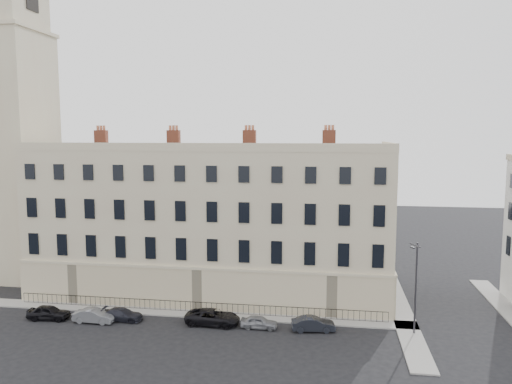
% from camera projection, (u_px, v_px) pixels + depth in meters
% --- Properties ---
extents(ground, '(160.00, 160.00, 0.00)m').
position_uv_depth(ground, '(250.00, 340.00, 40.38)').
color(ground, black).
rests_on(ground, ground).
extents(terrace, '(36.22, 12.22, 17.00)m').
position_uv_depth(terrace, '(212.00, 221.00, 52.16)').
color(terrace, '#C1AE8F').
rests_on(terrace, ground).
extents(church_tower, '(8.00, 8.13, 44.00)m').
position_uv_depth(church_tower, '(9.00, 116.00, 56.48)').
color(church_tower, '#C1AE8F').
rests_on(church_tower, ground).
extents(pavement_terrace, '(48.00, 2.00, 0.12)m').
position_uv_depth(pavement_terrace, '(153.00, 311.00, 46.79)').
color(pavement_terrace, gray).
rests_on(pavement_terrace, ground).
extents(pavement_east_return, '(2.00, 24.00, 0.12)m').
position_uv_depth(pavement_east_return, '(402.00, 313.00, 46.26)').
color(pavement_east_return, gray).
rests_on(pavement_east_return, ground).
extents(pavement_adjacent, '(2.00, 20.00, 0.12)m').
position_uv_depth(pavement_adjacent, '(509.00, 312.00, 46.71)').
color(pavement_adjacent, gray).
rests_on(pavement_adjacent, ground).
extents(railings, '(35.00, 0.04, 0.96)m').
position_uv_depth(railings, '(196.00, 307.00, 46.52)').
color(railings, black).
rests_on(railings, ground).
extents(car_a, '(3.86, 1.77, 1.28)m').
position_uv_depth(car_a, '(49.00, 312.00, 44.84)').
color(car_a, black).
rests_on(car_a, ground).
extents(car_b, '(3.71, 1.35, 1.22)m').
position_uv_depth(car_b, '(94.00, 316.00, 44.14)').
color(car_b, slate).
rests_on(car_b, ground).
extents(car_c, '(3.78, 1.58, 1.09)m').
position_uv_depth(car_c, '(122.00, 315.00, 44.59)').
color(car_c, black).
rests_on(car_c, ground).
extents(car_d, '(4.84, 2.33, 1.33)m').
position_uv_depth(car_d, '(213.00, 317.00, 43.65)').
color(car_d, black).
rests_on(car_d, ground).
extents(car_e, '(3.22, 1.33, 1.09)m').
position_uv_depth(car_e, '(259.00, 322.00, 42.79)').
color(car_e, gray).
rests_on(car_e, ground).
extents(car_f, '(3.85, 1.82, 1.22)m').
position_uv_depth(car_f, '(313.00, 324.00, 42.20)').
color(car_f, black).
rests_on(car_f, ground).
extents(streetlamp, '(0.81, 1.58, 7.80)m').
position_uv_depth(streetlamp, '(415.00, 284.00, 40.97)').
color(streetlamp, '#323136').
rests_on(streetlamp, ground).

